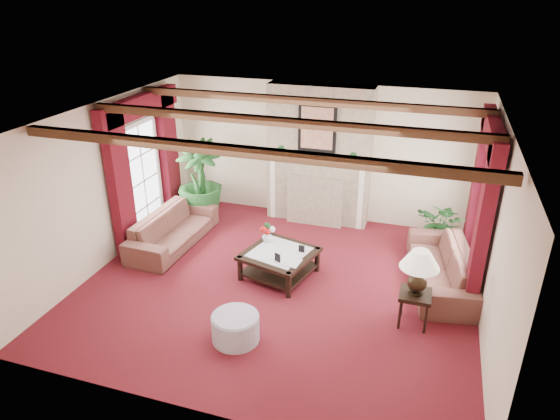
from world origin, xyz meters
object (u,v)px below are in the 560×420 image
(sofa_left, at_px, (173,224))
(coffee_table, at_px, (279,264))
(side_table, at_px, (414,308))
(sofa_right, at_px, (442,260))
(ottoman, at_px, (236,328))
(potted_palm, at_px, (201,197))

(sofa_left, relative_size, coffee_table, 2.01)
(coffee_table, bearing_deg, side_table, -1.84)
(sofa_right, height_order, ottoman, sofa_right)
(sofa_left, distance_m, side_table, 4.49)
(sofa_left, relative_size, potted_palm, 1.25)
(sofa_left, xyz_separation_m, side_table, (4.35, -1.09, -0.15))
(sofa_right, xyz_separation_m, potted_palm, (-4.69, 1.09, 0.03))
(sofa_right, relative_size, potted_palm, 1.32)
(ottoman, bearing_deg, sofa_left, 134.27)
(potted_palm, bearing_deg, ottoman, -57.83)
(coffee_table, height_order, ottoman, coffee_table)
(coffee_table, relative_size, side_table, 2.06)
(coffee_table, bearing_deg, potted_palm, 157.72)
(sofa_right, height_order, side_table, sofa_right)
(side_table, bearing_deg, coffee_table, 163.43)
(sofa_left, bearing_deg, side_table, -101.90)
(sofa_right, bearing_deg, side_table, -24.59)
(sofa_right, xyz_separation_m, coffee_table, (-2.50, -0.55, -0.21))
(side_table, bearing_deg, potted_palm, 152.25)
(potted_palm, distance_m, ottoman, 3.99)
(potted_palm, xyz_separation_m, ottoman, (2.12, -3.37, -0.26))
(sofa_right, height_order, coffee_table, sofa_right)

